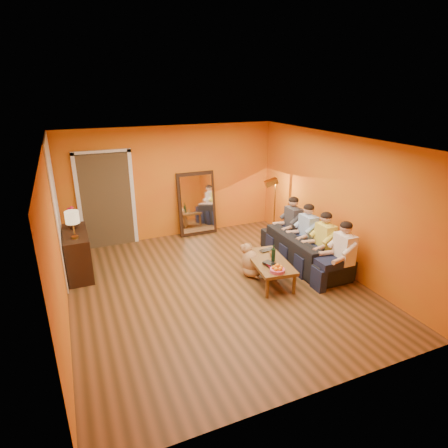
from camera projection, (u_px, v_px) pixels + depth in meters
name	position (u px, v px, depth m)	size (l,w,h in m)	color
room_shell	(209.00, 213.00, 6.62)	(5.00, 5.50, 2.60)	brown
white_accent	(56.00, 208.00, 6.90)	(0.02, 1.90, 2.58)	white
doorway_recess	(106.00, 200.00, 8.28)	(1.06, 0.30, 2.10)	#3F2D19
door_jamb_left	(79.00, 204.00, 7.97)	(0.08, 0.06, 2.20)	white
door_jamb_right	(133.00, 198.00, 8.39)	(0.08, 0.06, 2.20)	white
door_header	(101.00, 152.00, 7.80)	(1.22, 0.06, 0.08)	white
mirror_frame	(197.00, 204.00, 8.96)	(0.92, 0.06, 1.52)	black
mirror_glass	(197.00, 204.00, 8.93)	(0.78, 0.02, 1.36)	white
sideboard	(78.00, 253.00, 7.12)	(0.44, 1.18, 0.85)	black
table_lamp	(73.00, 225.00, 6.63)	(0.24, 0.24, 0.51)	beige
sofa	(304.00, 249.00, 7.58)	(0.84, 2.15, 0.63)	black
coffee_table	(269.00, 271.00, 6.92)	(0.62, 1.22, 0.42)	brown
floor_lamp	(274.00, 210.00, 8.67)	(0.30, 0.24, 1.44)	#B88936
dog	(251.00, 260.00, 7.11)	(0.34, 0.53, 0.63)	#A67D4B
person_far_left	(344.00, 254.00, 6.66)	(0.70, 0.44, 1.22)	white
person_mid_left	(325.00, 243.00, 7.14)	(0.70, 0.44, 1.22)	#DFD64A
person_mid_right	(308.00, 233.00, 7.61)	(0.70, 0.44, 1.22)	#95B8E6
person_far_right	(293.00, 224.00, 8.09)	(0.70, 0.44, 1.22)	#36363B
fruit_bowl	(277.00, 268.00, 6.39)	(0.26, 0.26, 0.16)	#CE4972
wine_bottle	(273.00, 253.00, 6.77)	(0.07, 0.07, 0.31)	black
tumbler	(272.00, 254.00, 6.98)	(0.11, 0.11, 0.10)	#B27F3F
laptop	(268.00, 251.00, 7.21)	(0.31, 0.20, 0.02)	black
book_lower	(266.00, 266.00, 6.60)	(0.19, 0.25, 0.02)	black
book_mid	(266.00, 265.00, 6.61)	(0.16, 0.22, 0.02)	red
book_upper	(266.00, 264.00, 6.58)	(0.16, 0.21, 0.02)	black
vase	(73.00, 223.00, 7.15)	(0.19, 0.19, 0.20)	black
flowers	(71.00, 211.00, 7.07)	(0.17, 0.17, 0.45)	red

